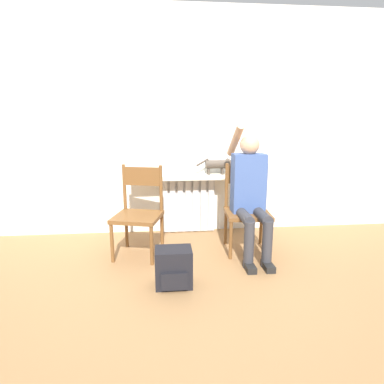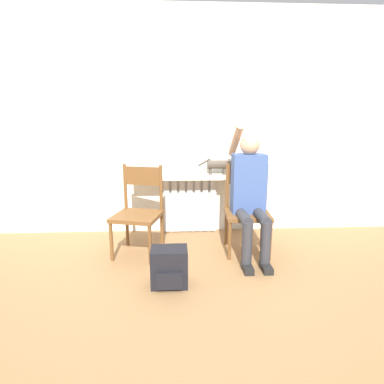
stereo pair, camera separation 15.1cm
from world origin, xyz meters
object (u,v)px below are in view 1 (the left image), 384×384
Objects in this scene: person at (250,190)px; cat at (219,164)px; chair_left at (139,211)px; backpack at (174,268)px; chair_right at (247,208)px.

person reaches higher than cat.
person is 3.13× the size of cat.
chair_left is at bearing -149.33° from cat.
chair_left is 1.17m from cat.
chair_left is 0.68× the size of person.
backpack is (0.33, -0.72, -0.30)m from chair_left.
person is 4.14× the size of backpack.
cat is (-0.21, 0.67, 0.18)m from person.
backpack is (-0.61, -1.28, -0.71)m from cat.
chair_right is 0.72m from cat.
cat is (0.94, 0.56, 0.41)m from chair_left.
cat reaches higher than chair_right.
person reaches higher than backpack.
chair_left is 2.81× the size of backpack.
chair_left is at bearing 114.62° from backpack.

